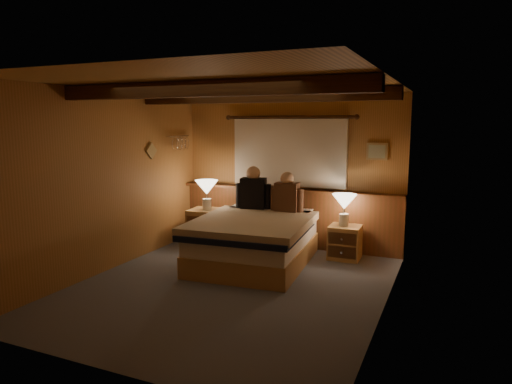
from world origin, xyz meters
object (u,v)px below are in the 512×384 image
Objects in this scene: nightstand_left at (207,227)px; person_right at (287,195)px; duffel_bag at (200,234)px; person_left at (253,191)px; lamp_right at (344,204)px; bed at (254,240)px; nightstand_right at (345,242)px; lamp_left at (207,189)px.

nightstand_left is 1.50m from person_right.
person_right is at bearing -4.07° from nightstand_left.
person_right is 1.67m from duffel_bag.
nightstand_left is 1.04m from person_left.
lamp_right is 0.68× the size of person_left.
bed is 3.03× the size of person_left.
duffel_bag is (-1.26, 0.63, -0.18)m from bed.
person_right reaches higher than lamp_right.
nightstand_left is at bearing -177.68° from nightstand_right.
duffel_bag is at bearing 173.09° from nightstand_left.
nightstand_right reaches higher than duffel_bag.
person_left reaches higher than duffel_bag.
nightstand_left is 1.19× the size of nightstand_right.
nightstand_right is 0.89× the size of duffel_bag.
nightstand_left is at bearing 146.08° from bed.
bed reaches higher than nightstand_left.
person_left is 1.10× the size of person_right.
bed is at bearing -146.64° from nightstand_right.
lamp_left is 1.34m from person_right.
nightstand_right is (2.23, 0.13, -0.05)m from nightstand_left.
nightstand_left is at bearing 2.22° from duffel_bag.
bed is 3.52× the size of nightstand_left.
lamp_right is at bearing 4.49° from lamp_left.
person_left is at bearing 110.25° from bed.
person_right is 1.13× the size of duffel_bag.
person_left is 1.23× the size of duffel_bag.
lamp_right is (1.08, 0.76, 0.47)m from bed.
nightstand_left is 2.27m from lamp_right.
lamp_left is at bearing 173.34° from person_left.
bed is 1.34m from nightstand_right.
person_right is (1.37, 0.02, 0.61)m from nightstand_left.
nightstand_right is 2.37m from duffel_bag.
bed is at bearing -22.57° from duffel_bag.
person_right is (0.24, 0.65, 0.56)m from bed.
nightstand_left is 1.26× the size of lamp_right.
duffel_bag is (-0.13, 0.00, -0.13)m from nightstand_left.
lamp_left is 1.04× the size of lamp_right.
nightstand_right is at bearing -7.06° from person_left.
nightstand_right is 1.09m from person_right.
lamp_right is at bearing 165.04° from nightstand_right.
lamp_left is at bearing 146.86° from bed.
lamp_left is (-1.09, 0.59, 0.58)m from bed.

